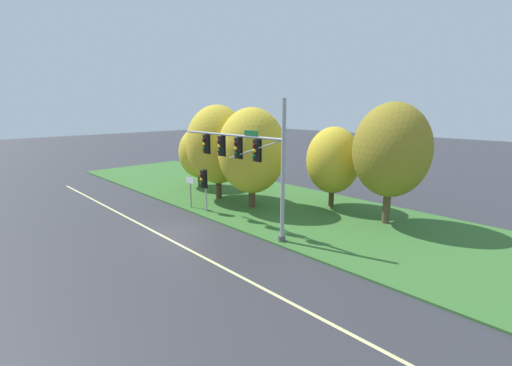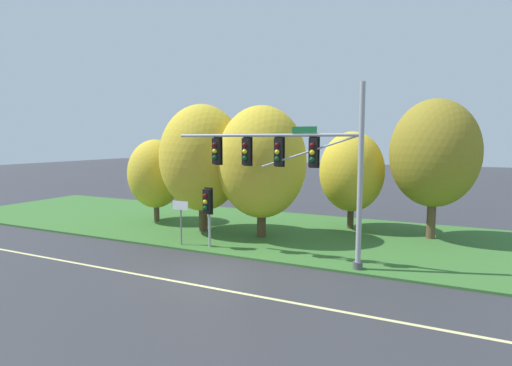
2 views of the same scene
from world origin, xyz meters
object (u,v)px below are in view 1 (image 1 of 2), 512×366
Objects in this scene: route_sign_post at (190,187)px; tree_mid_verge at (333,160)px; pedestrian_signal_near_kerb at (204,181)px; tree_nearest_road at (199,153)px; traffic_signal_mast at (245,155)px; tree_left_of_mast at (218,145)px; tree_tall_centre at (391,150)px; tree_behind_signpost at (252,151)px.

tree_mid_verge is (7.00, 7.59, 1.89)m from route_sign_post.
pedestrian_signal_near_kerb is 0.56× the size of tree_nearest_road.
traffic_signal_mast is 3.88× the size of route_sign_post.
tree_tall_centre is at bearing 17.50° from tree_left_of_mast.
route_sign_post is at bearing 179.35° from traffic_signal_mast.
tree_mid_verge is at bearing 47.00° from tree_behind_signpost.
tree_left_of_mast reaches higher than tree_mid_verge.
tree_mid_verge is at bearing 30.31° from tree_left_of_mast.
tree_behind_signpost is (-3.01, 3.37, -0.34)m from traffic_signal_mast.
traffic_signal_mast reaches higher than tree_left_of_mast.
tree_mid_verge is 0.78× the size of tree_tall_centre.
tree_left_of_mast is at bearing -176.91° from tree_behind_signpost.
route_sign_post is (-1.53, -0.11, -0.61)m from pedestrian_signal_near_kerb.
tree_behind_signpost is 5.90m from tree_mid_verge.
tree_nearest_road is 8.27m from tree_behind_signpost.
tree_left_of_mast reaches higher than tree_nearest_road.
pedestrian_signal_near_kerb is at bearing -126.20° from tree_mid_verge.
pedestrian_signal_near_kerb is at bearing 4.16° from route_sign_post.
tree_tall_centre reaches higher than pedestrian_signal_near_kerb.
tree_left_of_mast is (4.46, -1.27, 1.17)m from tree_nearest_road.
tree_left_of_mast is at bearing -162.50° from tree_tall_centre.
traffic_signal_mast reaches higher than tree_tall_centre.
tree_tall_centre is (9.97, 6.83, 2.46)m from pedestrian_signal_near_kerb.
route_sign_post is 0.39× the size of tree_mid_verge.
tree_mid_verge is (5.47, 7.47, 1.28)m from pedestrian_signal_near_kerb.
traffic_signal_mast is 1.66× the size of tree_nearest_road.
tree_mid_verge is at bearing 53.80° from pedestrian_signal_near_kerb.
route_sign_post is at bearing -132.70° from tree_mid_verge.
tree_tall_centre is at bearing 23.18° from tree_behind_signpost.
tree_nearest_road is 16.89m from tree_tall_centre.
tree_behind_signpost reaches higher than pedestrian_signal_near_kerb.
tree_tall_centre is at bearing 31.11° from route_sign_post.
tree_nearest_road is 4.79m from tree_left_of_mast.
traffic_signal_mast is at bearing -0.65° from route_sign_post.
traffic_signal_mast is 7.79m from tree_mid_verge.
traffic_signal_mast is 8.90m from tree_tall_centre.
tree_behind_signpost is at bearing 131.73° from traffic_signal_mast.
pedestrian_signal_near_kerb is 4.28m from tree_left_of_mast.
pedestrian_signal_near_kerb is at bearing -114.83° from tree_behind_signpost.
tree_tall_centre reaches higher than route_sign_post.
tree_mid_verge is (12.13, 3.21, 0.31)m from tree_nearest_road.
tree_left_of_mast is at bearing -15.92° from tree_nearest_road.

